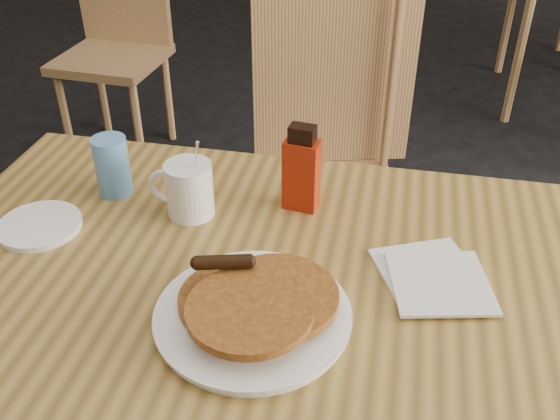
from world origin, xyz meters
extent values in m
cube|color=#A47F3A|center=(0.03, -0.06, 0.73)|extent=(1.29, 0.88, 0.04)
cube|color=tan|center=(0.03, -0.06, 0.71)|extent=(1.33, 0.92, 0.02)
cylinder|color=tan|center=(0.59, 0.28, 0.35)|extent=(0.04, 0.04, 0.71)
cylinder|color=tan|center=(0.72, 2.30, 0.35)|extent=(0.04, 0.04, 0.71)
cube|color=tan|center=(0.02, 0.59, 0.49)|extent=(0.57, 0.57, 0.04)
cube|color=tan|center=(0.02, 0.80, 0.76)|extent=(0.45, 0.17, 0.50)
cylinder|color=tan|center=(-0.16, 0.40, 0.23)|extent=(0.04, 0.04, 0.47)
cylinder|color=tan|center=(0.21, 0.78, 0.23)|extent=(0.04, 0.04, 0.47)
cube|color=tan|center=(-1.07, 1.53, 0.46)|extent=(0.44, 0.44, 0.04)
cylinder|color=tan|center=(-1.25, 1.36, 0.22)|extent=(0.04, 0.04, 0.44)
cylinder|color=tan|center=(-0.90, 1.71, 0.22)|extent=(0.04, 0.04, 0.44)
cylinder|color=white|center=(0.05, -0.17, 0.76)|extent=(0.30, 0.30, 0.02)
cylinder|color=white|center=(0.05, -0.17, 0.77)|extent=(0.31, 0.31, 0.01)
cylinder|color=#A45D22|center=(0.03, -0.15, 0.78)|extent=(0.19, 0.19, 0.01)
cylinder|color=#A45D22|center=(0.09, -0.15, 0.79)|extent=(0.20, 0.20, 0.01)
cylinder|color=#A45D22|center=(0.06, -0.20, 0.81)|extent=(0.19, 0.19, 0.01)
cylinder|color=black|center=(-0.01, -0.12, 0.82)|extent=(0.09, 0.05, 0.02)
cylinder|color=white|center=(-0.15, 0.10, 0.81)|extent=(0.09, 0.09, 0.11)
torus|color=white|center=(-0.19, 0.10, 0.81)|extent=(0.07, 0.01, 0.07)
cylinder|color=black|center=(-0.15, 0.10, 0.85)|extent=(0.08, 0.08, 0.01)
cylinder|color=silver|center=(-0.13, 0.10, 0.84)|extent=(0.05, 0.04, 0.16)
cube|color=maroon|center=(0.06, 0.17, 0.82)|extent=(0.07, 0.05, 0.15)
cube|color=black|center=(0.06, 0.17, 0.91)|extent=(0.05, 0.04, 0.03)
cube|color=white|center=(0.32, 0.01, 0.75)|extent=(0.22, 0.22, 0.01)
cube|color=white|center=(0.34, -0.02, 0.76)|extent=(0.20, 0.20, 0.01)
cylinder|color=#5996D2|center=(-0.33, 0.13, 0.81)|extent=(0.07, 0.07, 0.12)
cylinder|color=white|center=(-0.41, -0.02, 0.76)|extent=(0.21, 0.21, 0.01)
camera|label=1|loc=(0.26, -0.86, 1.45)|focal=40.00mm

